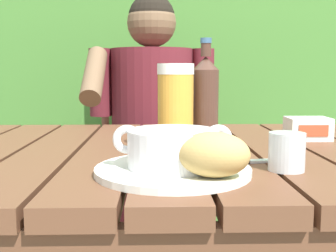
% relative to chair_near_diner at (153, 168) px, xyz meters
% --- Properties ---
extents(dining_table, '(1.16, 0.85, 0.73)m').
position_rel_chair_near_diner_xyz_m(dining_table, '(0.03, -0.86, 0.15)').
color(dining_table, brown).
rests_on(dining_table, ground_plane).
extents(hedge_backdrop, '(2.98, 0.87, 2.44)m').
position_rel_chair_near_diner_xyz_m(hedge_backdrop, '(-0.18, 0.65, 0.51)').
color(hedge_backdrop, '#457C31').
rests_on(hedge_backdrop, ground_plane).
extents(chair_near_diner, '(0.48, 0.46, 0.97)m').
position_rel_chair_near_diner_xyz_m(chair_near_diner, '(0.00, 0.00, 0.00)').
color(chair_near_diner, brown).
rests_on(chair_near_diner, ground_plane).
extents(person_eating, '(0.48, 0.47, 1.20)m').
position_rel_chair_near_diner_xyz_m(person_eating, '(-0.00, -0.20, 0.23)').
color(person_eating, maroon).
rests_on(person_eating, ground_plane).
extents(serving_plate, '(0.27, 0.27, 0.01)m').
position_rel_chair_near_diner_xyz_m(serving_plate, '(0.04, -1.11, 0.26)').
color(serving_plate, white).
rests_on(serving_plate, dining_table).
extents(soup_bowl, '(0.21, 0.16, 0.07)m').
position_rel_chair_near_diner_xyz_m(soup_bowl, '(0.04, -1.11, 0.30)').
color(soup_bowl, white).
rests_on(soup_bowl, serving_plate).
extents(bread_roll, '(0.13, 0.11, 0.07)m').
position_rel_chair_near_diner_xyz_m(bread_roll, '(0.10, -1.18, 0.30)').
color(bread_roll, tan).
rests_on(bread_roll, serving_plate).
extents(beer_glass, '(0.08, 0.08, 0.19)m').
position_rel_chair_near_diner_xyz_m(beer_glass, '(0.06, -0.90, 0.35)').
color(beer_glass, gold).
rests_on(beer_glass, dining_table).
extents(beer_bottle, '(0.06, 0.06, 0.25)m').
position_rel_chair_near_diner_xyz_m(beer_bottle, '(0.13, -0.85, 0.36)').
color(beer_bottle, '#4C3024').
rests_on(beer_bottle, dining_table).
extents(water_glass_small, '(0.06, 0.06, 0.07)m').
position_rel_chair_near_diner_xyz_m(water_glass_small, '(0.25, -1.09, 0.29)').
color(water_glass_small, silver).
rests_on(water_glass_small, dining_table).
extents(butter_tub, '(0.11, 0.08, 0.06)m').
position_rel_chair_near_diner_xyz_m(butter_tub, '(0.41, -0.76, 0.28)').
color(butter_tub, white).
rests_on(butter_tub, dining_table).
extents(table_knife, '(0.16, 0.05, 0.01)m').
position_rel_chair_near_diner_xyz_m(table_knife, '(0.19, -1.03, 0.26)').
color(table_knife, silver).
rests_on(table_knife, dining_table).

